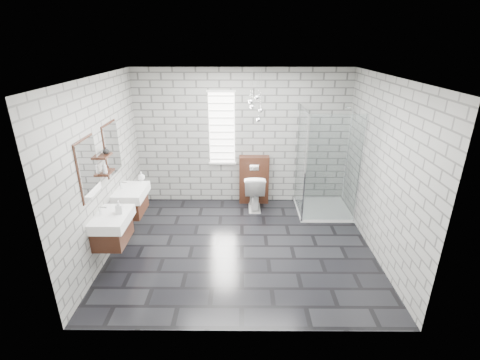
{
  "coord_description": "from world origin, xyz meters",
  "views": [
    {
      "loc": [
        0.0,
        -4.91,
        3.18
      ],
      "look_at": [
        -0.03,
        0.35,
        1.04
      ],
      "focal_mm": 26.0,
      "sensor_mm": 36.0,
      "label": 1
    }
  ],
  "objects_px": {
    "vanity_left": "(110,220)",
    "toilet": "(254,191)",
    "shower_enclosure": "(320,190)",
    "vanity_right": "(129,194)",
    "cistern_panel": "(254,180)"
  },
  "relations": [
    {
      "from": "toilet",
      "to": "shower_enclosure",
      "type": "bearing_deg",
      "value": 168.29
    },
    {
      "from": "cistern_panel",
      "to": "toilet",
      "type": "relative_size",
      "value": 1.36
    },
    {
      "from": "vanity_right",
      "to": "cistern_panel",
      "type": "xyz_separation_m",
      "value": [
        2.15,
        1.29,
        -0.26
      ]
    },
    {
      "from": "vanity_left",
      "to": "toilet",
      "type": "bearing_deg",
      "value": 42.14
    },
    {
      "from": "shower_enclosure",
      "to": "cistern_panel",
      "type": "bearing_deg",
      "value": 157.63
    },
    {
      "from": "cistern_panel",
      "to": "shower_enclosure",
      "type": "height_order",
      "value": "shower_enclosure"
    },
    {
      "from": "vanity_right",
      "to": "shower_enclosure",
      "type": "distance_m",
      "value": 3.5
    },
    {
      "from": "vanity_right",
      "to": "shower_enclosure",
      "type": "relative_size",
      "value": 0.77
    },
    {
      "from": "vanity_right",
      "to": "toilet",
      "type": "bearing_deg",
      "value": 25.41
    },
    {
      "from": "shower_enclosure",
      "to": "vanity_right",
      "type": "bearing_deg",
      "value": -167.28
    },
    {
      "from": "vanity_left",
      "to": "cistern_panel",
      "type": "relative_size",
      "value": 1.57
    },
    {
      "from": "shower_enclosure",
      "to": "toilet",
      "type": "xyz_separation_m",
      "value": [
        -1.26,
        0.25,
        -0.14
      ]
    },
    {
      "from": "cistern_panel",
      "to": "toilet",
      "type": "bearing_deg",
      "value": -90.0
    },
    {
      "from": "vanity_left",
      "to": "shower_enclosure",
      "type": "distance_m",
      "value": 3.81
    },
    {
      "from": "cistern_panel",
      "to": "shower_enclosure",
      "type": "bearing_deg",
      "value": -22.37
    }
  ]
}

